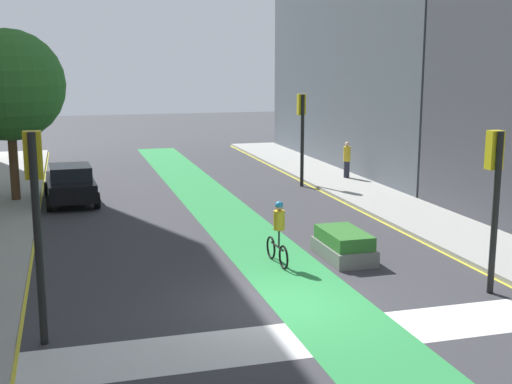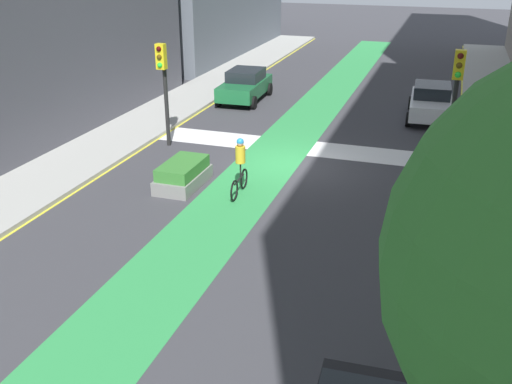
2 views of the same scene
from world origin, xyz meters
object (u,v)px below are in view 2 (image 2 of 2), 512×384
(traffic_signal_near_left, at_px, (456,89))
(car_white_left_near, at_px, (431,102))
(car_green_right_near, at_px, (245,85))
(median_planter, at_px, (183,175))
(traffic_signal_near_right, at_px, (163,75))
(cyclist_in_lane, at_px, (240,165))

(traffic_signal_near_left, bearing_deg, car_white_left_near, -82.88)
(traffic_signal_near_left, height_order, car_green_right_near, traffic_signal_near_left)
(traffic_signal_near_left, distance_m, car_white_left_near, 7.58)
(traffic_signal_near_left, bearing_deg, median_planter, 24.62)
(traffic_signal_near_left, relative_size, car_green_right_near, 1.02)
(traffic_signal_near_right, bearing_deg, car_white_left_near, -142.86)
(car_white_left_near, height_order, median_planter, car_white_left_near)
(traffic_signal_near_left, xyz_separation_m, car_white_left_near, (0.90, -7.19, -2.24))
(traffic_signal_near_left, height_order, median_planter, traffic_signal_near_left)
(traffic_signal_near_right, bearing_deg, median_planter, 123.27)
(car_green_right_near, height_order, median_planter, car_green_right_near)
(car_white_left_near, bearing_deg, traffic_signal_near_right, 37.14)
(car_white_left_near, relative_size, car_green_right_near, 1.00)
(traffic_signal_near_right, relative_size, median_planter, 1.79)
(traffic_signal_near_right, xyz_separation_m, median_planter, (-2.36, 3.60, -2.44))
(traffic_signal_near_left, xyz_separation_m, median_planter, (8.28, 3.80, -2.64))
(traffic_signal_near_right, relative_size, car_green_right_near, 0.95)
(car_white_left_near, distance_m, car_green_right_near, 9.23)
(traffic_signal_near_right, relative_size, cyclist_in_lane, 2.18)
(car_green_right_near, bearing_deg, cyclist_in_lane, 108.57)
(cyclist_in_lane, xyz_separation_m, median_planter, (2.02, 0.02, -0.57))
(traffic_signal_near_right, distance_m, car_white_left_near, 12.40)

